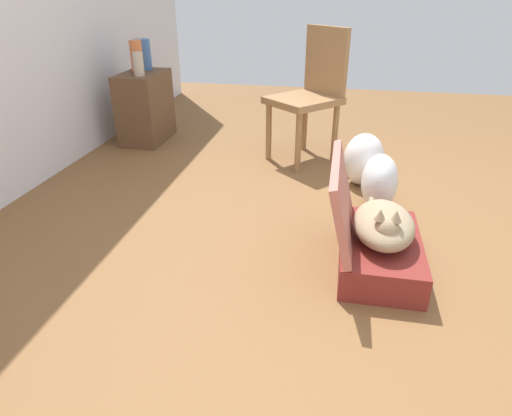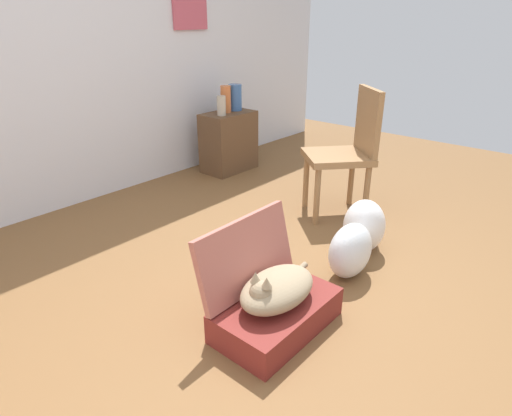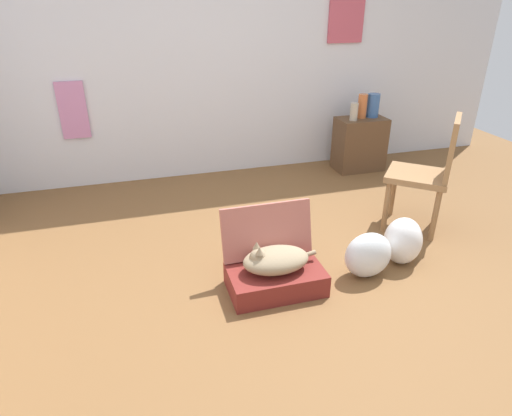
{
  "view_description": "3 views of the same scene",
  "coord_description": "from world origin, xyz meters",
  "px_view_note": "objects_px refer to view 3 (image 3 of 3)",
  "views": [
    {
      "loc": [
        -2.1,
        0.21,
        1.23
      ],
      "look_at": [
        -0.24,
        0.57,
        0.26
      ],
      "focal_mm": 30.76,
      "sensor_mm": 36.0,
      "label": 1
    },
    {
      "loc": [
        -1.62,
        -1.1,
        1.43
      ],
      "look_at": [
        -0.11,
        0.21,
        0.55
      ],
      "focal_mm": 30.45,
      "sensor_mm": 36.0,
      "label": 2
    },
    {
      "loc": [
        -1.04,
        -2.33,
        1.8
      ],
      "look_at": [
        -0.3,
        0.2,
        0.51
      ],
      "focal_mm": 30.97,
      "sensor_mm": 36.0,
      "label": 3
    }
  ],
  "objects_px": {
    "cat": "(275,260)",
    "plastic_bag_white": "(368,255)",
    "side_table": "(359,144)",
    "vase_short": "(373,105)",
    "suitcase_base": "(276,279)",
    "vase_tall": "(354,112)",
    "plastic_bag_clear": "(403,241)",
    "chair": "(429,171)",
    "vase_round": "(362,106)"
  },
  "relations": [
    {
      "from": "cat",
      "to": "plastic_bag_white",
      "type": "relative_size",
      "value": 1.53
    },
    {
      "from": "plastic_bag_white",
      "to": "side_table",
      "type": "relative_size",
      "value": 0.59
    },
    {
      "from": "plastic_bag_white",
      "to": "vase_short",
      "type": "xyz_separation_m",
      "value": [
        1.08,
        1.94,
        0.54
      ]
    },
    {
      "from": "cat",
      "to": "suitcase_base",
      "type": "bearing_deg",
      "value": -2.87
    },
    {
      "from": "cat",
      "to": "vase_tall",
      "type": "relative_size",
      "value": 2.87
    },
    {
      "from": "side_table",
      "to": "suitcase_base",
      "type": "bearing_deg",
      "value": -130.47
    },
    {
      "from": "plastic_bag_clear",
      "to": "chair",
      "type": "distance_m",
      "value": 0.69
    },
    {
      "from": "cat",
      "to": "chair",
      "type": "xyz_separation_m",
      "value": [
        1.45,
        0.47,
        0.28
      ]
    },
    {
      "from": "vase_round",
      "to": "chair",
      "type": "xyz_separation_m",
      "value": [
        -0.17,
        -1.44,
        -0.19
      ]
    },
    {
      "from": "suitcase_base",
      "to": "side_table",
      "type": "relative_size",
      "value": 1.08
    },
    {
      "from": "plastic_bag_clear",
      "to": "chair",
      "type": "bearing_deg",
      "value": 42.53
    },
    {
      "from": "vase_tall",
      "to": "vase_round",
      "type": "distance_m",
      "value": 0.15
    },
    {
      "from": "plastic_bag_white",
      "to": "chair",
      "type": "relative_size",
      "value": 0.35
    },
    {
      "from": "vase_short",
      "to": "chair",
      "type": "distance_m",
      "value": 1.48
    },
    {
      "from": "plastic_bag_white",
      "to": "cat",
      "type": "bearing_deg",
      "value": 177.86
    },
    {
      "from": "plastic_bag_clear",
      "to": "vase_short",
      "type": "relative_size",
      "value": 1.44
    },
    {
      "from": "plastic_bag_white",
      "to": "plastic_bag_clear",
      "type": "distance_m",
      "value": 0.34
    },
    {
      "from": "chair",
      "to": "side_table",
      "type": "bearing_deg",
      "value": -145.58
    },
    {
      "from": "plastic_bag_clear",
      "to": "vase_round",
      "type": "bearing_deg",
      "value": 71.57
    },
    {
      "from": "plastic_bag_clear",
      "to": "plastic_bag_white",
      "type": "bearing_deg",
      "value": -165.25
    },
    {
      "from": "vase_tall",
      "to": "vase_short",
      "type": "distance_m",
      "value": 0.27
    },
    {
      "from": "vase_round",
      "to": "side_table",
      "type": "bearing_deg",
      "value": -90.0
    },
    {
      "from": "vase_short",
      "to": "chair",
      "type": "height_order",
      "value": "chair"
    },
    {
      "from": "plastic_bag_clear",
      "to": "side_table",
      "type": "xyz_separation_m",
      "value": [
        0.62,
        1.82,
        0.11
      ]
    },
    {
      "from": "cat",
      "to": "chair",
      "type": "distance_m",
      "value": 1.55
    },
    {
      "from": "plastic_bag_clear",
      "to": "vase_tall",
      "type": "bearing_deg",
      "value": 74.76
    },
    {
      "from": "plastic_bag_clear",
      "to": "vase_short",
      "type": "height_order",
      "value": "vase_short"
    },
    {
      "from": "plastic_bag_white",
      "to": "side_table",
      "type": "xyz_separation_m",
      "value": [
        0.94,
        1.91,
        0.12
      ]
    },
    {
      "from": "cat",
      "to": "vase_short",
      "type": "height_order",
      "value": "vase_short"
    },
    {
      "from": "suitcase_base",
      "to": "vase_short",
      "type": "xyz_separation_m",
      "value": [
        1.74,
        1.91,
        0.62
      ]
    },
    {
      "from": "side_table",
      "to": "chair",
      "type": "distance_m",
      "value": 1.44
    },
    {
      "from": "plastic_bag_white",
      "to": "vase_tall",
      "type": "relative_size",
      "value": 1.87
    },
    {
      "from": "side_table",
      "to": "plastic_bag_clear",
      "type": "bearing_deg",
      "value": -108.66
    },
    {
      "from": "suitcase_base",
      "to": "cat",
      "type": "distance_m",
      "value": 0.16
    },
    {
      "from": "side_table",
      "to": "plastic_bag_white",
      "type": "bearing_deg",
      "value": -116.32
    },
    {
      "from": "plastic_bag_white",
      "to": "vase_round",
      "type": "distance_m",
      "value": 2.22
    },
    {
      "from": "chair",
      "to": "vase_short",
      "type": "bearing_deg",
      "value": -150.54
    },
    {
      "from": "cat",
      "to": "plastic_bag_clear",
      "type": "distance_m",
      "value": 1.0
    },
    {
      "from": "cat",
      "to": "vase_tall",
      "type": "height_order",
      "value": "vase_tall"
    },
    {
      "from": "suitcase_base",
      "to": "cat",
      "type": "relative_size",
      "value": 1.21
    },
    {
      "from": "cat",
      "to": "plastic_bag_clear",
      "type": "xyz_separation_m",
      "value": [
        1.0,
        0.06,
        -0.06
      ]
    },
    {
      "from": "plastic_bag_clear",
      "to": "side_table",
      "type": "distance_m",
      "value": 1.93
    },
    {
      "from": "suitcase_base",
      "to": "vase_tall",
      "type": "xyz_separation_m",
      "value": [
        1.48,
        1.84,
        0.59
      ]
    },
    {
      "from": "vase_short",
      "to": "chair",
      "type": "relative_size",
      "value": 0.26
    },
    {
      "from": "suitcase_base",
      "to": "vase_round",
      "type": "bearing_deg",
      "value": 49.9
    },
    {
      "from": "vase_short",
      "to": "vase_round",
      "type": "xyz_separation_m",
      "value": [
        -0.13,
        -0.0,
        0.0
      ]
    },
    {
      "from": "suitcase_base",
      "to": "vase_round",
      "type": "height_order",
      "value": "vase_round"
    },
    {
      "from": "plastic_bag_clear",
      "to": "cat",
      "type": "bearing_deg",
      "value": -176.49
    },
    {
      "from": "suitcase_base",
      "to": "plastic_bag_white",
      "type": "bearing_deg",
      "value": -2.14
    },
    {
      "from": "side_table",
      "to": "vase_tall",
      "type": "relative_size",
      "value": 3.19
    }
  ]
}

